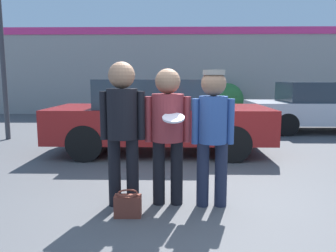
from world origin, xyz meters
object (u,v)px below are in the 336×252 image
street_lamp (11,5)px  shrub (227,100)px  person_middle_with_frisbee (168,124)px  handbag (128,205)px  person_right (213,126)px  person_left (123,121)px  parked_car_far (323,107)px  parked_car_near (159,116)px

street_lamp → shrub: bearing=40.5°
person_middle_with_frisbee → handbag: size_ratio=5.55×
street_lamp → shrub: street_lamp is taller
person_middle_with_frisbee → shrub: bearing=77.0°
person_middle_with_frisbee → person_right: bearing=-4.8°
person_left → handbag: person_left is taller
handbag → parked_car_far: bearing=51.7°
parked_car_near → parked_car_far: 5.53m
parked_car_far → street_lamp: street_lamp is taller
handbag → parked_car_near: bearing=86.5°
person_left → shrub: size_ratio=1.27×
shrub → person_right: bearing=-99.9°
person_middle_with_frisbee → shrub: (2.22, 9.60, -0.31)m
street_lamp → shrub: (6.15, 5.26, -2.65)m
shrub → street_lamp: bearing=-139.5°
person_middle_with_frisbee → person_right: size_ratio=1.01×
person_middle_with_frisbee → parked_car_near: person_middle_with_frisbee is taller
handbag → person_left: bearing=105.8°
person_left → person_middle_with_frisbee: 0.54m
handbag → person_middle_with_frisbee: bearing=41.8°
person_left → street_lamp: bearing=127.7°
person_left → street_lamp: size_ratio=0.33×
person_left → person_middle_with_frisbee: (0.54, 0.06, -0.05)m
person_right → shrub: 9.79m
person_middle_with_frisbee → person_right: 0.54m
street_lamp → handbag: (3.49, -4.73, -3.20)m
person_right → handbag: 1.34m
person_left → shrub: (2.76, 9.65, -0.36)m
person_right → person_middle_with_frisbee: bearing=175.2°
street_lamp → parked_car_far: bearing=10.0°
person_middle_with_frisbee → shrub: person_middle_with_frisbee is taller
parked_car_far → person_left: bearing=-130.4°
person_right → handbag: bearing=-160.3°
person_right → street_lamp: 6.69m
shrub → handbag: size_ratio=4.59×
parked_car_near → parked_car_far: size_ratio=1.03×
person_left → handbag: (0.10, -0.34, -0.91)m
person_middle_with_frisbee → parked_car_far: size_ratio=0.38×
person_right → street_lamp: size_ratio=0.31×
person_left → parked_car_far: (5.00, 5.87, -0.32)m
person_left → parked_car_near: bearing=84.3°
person_right → shrub: person_right is taller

